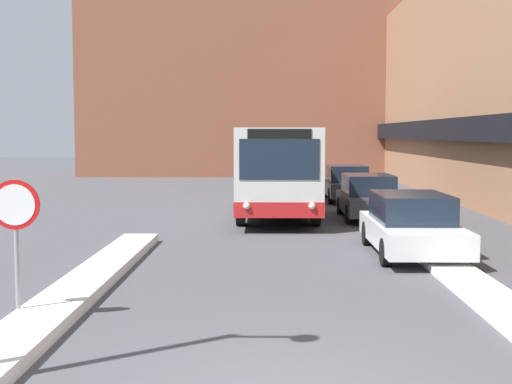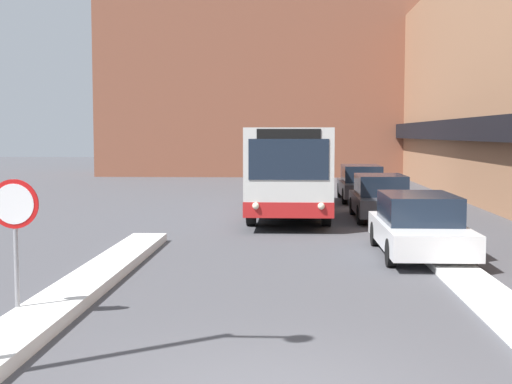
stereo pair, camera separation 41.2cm
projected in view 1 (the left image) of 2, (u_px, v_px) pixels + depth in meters
The scene contains 9 objects.
building_row_right at pixel (501, 80), 31.03m from camera, with size 5.50×60.00×10.49m.
building_backdrop_far at pixel (271, 49), 50.34m from camera, with size 26.00×8.00×17.78m.
snow_bank_left at pixel (34, 325), 10.32m from camera, with size 0.90×17.53×0.21m.
snow_bank_right at pixel (501, 306), 11.61m from camera, with size 0.90×13.66×0.15m.
city_bus at pixel (277, 167), 25.46m from camera, with size 2.63×10.71×3.05m.
parked_car_front at pixel (411, 224), 16.93m from camera, with size 1.89×4.73×1.45m.
parked_car_middle at pixel (368, 197), 24.13m from camera, with size 1.82×4.40×1.50m.
parked_car_back at pixel (347, 183), 30.79m from camera, with size 1.83×4.90×1.53m.
stop_sign at pixel (15, 220), 10.76m from camera, with size 0.76×0.08×2.19m.
Camera 1 is at (-0.22, -7.49, 2.87)m, focal length 50.00 mm.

